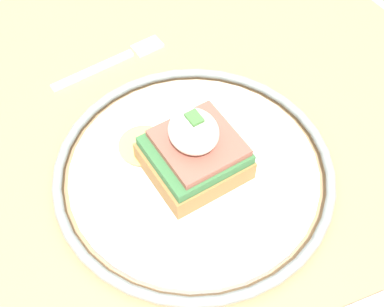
# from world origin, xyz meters

# --- Properties ---
(dining_table) EXTENTS (0.81, 0.75, 0.76)m
(dining_table) POSITION_xyz_m (0.00, 0.00, 0.62)
(dining_table) COLOR tan
(dining_table) RESTS_ON ground_plane
(plate) EXTENTS (0.29, 0.29, 0.02)m
(plate) POSITION_xyz_m (-0.00, 0.02, 0.76)
(plate) COLOR white
(plate) RESTS_ON dining_table
(sandwich) EXTENTS (0.12, 0.10, 0.08)m
(sandwich) POSITION_xyz_m (-0.00, 0.02, 0.80)
(sandwich) COLOR #9E703D
(sandwich) RESTS_ON plate
(fork) EXTENTS (0.02, 0.14, 0.00)m
(fork) POSITION_xyz_m (-0.19, 0.03, 0.76)
(fork) COLOR silver
(fork) RESTS_ON dining_table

